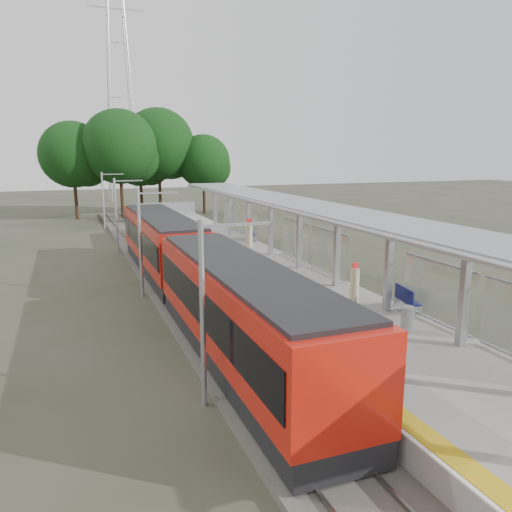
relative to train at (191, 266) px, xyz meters
The scene contains 14 objects.
trackbed 4.51m from the train, 90.01° to the left, with size 3.00×70.00×0.24m, color #59544C.
platform 6.26m from the train, 42.15° to the left, with size 6.00×50.00×1.00m, color gray.
tactile_strip 4.63m from the train, 64.42° to the left, with size 0.60×50.00×0.02m, color gold.
end_fence 29.37m from the train, 81.19° to the left, with size 6.00×0.10×1.20m, color #9EA0A5.
train is the anchor object (origin of this frame).
canopy 6.48m from the train, ahead, with size 3.27×38.00×3.66m.
pylon 59.64m from the train, 86.49° to the left, with size 8.00×4.00×38.00m, color #9EA0A5, non-canonical shape.
tree_cluster 37.02m from the train, 85.55° to the left, with size 21.19×12.45×12.30m.
catenary_masts 3.62m from the train, 119.18° to the left, with size 2.08×48.16×5.40m.
bench_mid 9.53m from the train, 41.61° to the right, with size 0.71×1.51×1.00m.
bench_far 13.39m from the train, 57.85° to the left, with size 0.80×1.46×0.95m.
info_pillar_near 7.42m from the train, 37.35° to the right, with size 0.38×0.38×1.69m.
info_pillar_far 11.06m from the train, 55.72° to the left, with size 0.41×0.41×1.84m.
litter_bin 10.05m from the train, 55.38° to the right, with size 0.45×0.45×0.92m, color #9EA0A5.
Camera 1 is at (-9.64, -5.89, 7.13)m, focal length 35.00 mm.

